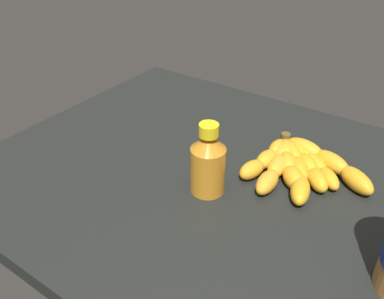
# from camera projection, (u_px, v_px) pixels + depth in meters

# --- Properties ---
(ground_plane) EXTENTS (0.90, 0.73, 0.03)m
(ground_plane) POSITION_uv_depth(u_px,v_px,m) (215.00, 178.00, 0.79)
(ground_plane) COLOR black
(banana_bunch) EXTENTS (0.24, 0.21, 0.04)m
(banana_bunch) POSITION_uv_depth(u_px,v_px,m) (298.00, 164.00, 0.77)
(banana_bunch) COLOR gold
(banana_bunch) RESTS_ON ground_plane
(honey_bottle) EXTENTS (0.06, 0.06, 0.14)m
(honey_bottle) POSITION_uv_depth(u_px,v_px,m) (208.00, 162.00, 0.70)
(honey_bottle) COLOR orange
(honey_bottle) RESTS_ON ground_plane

